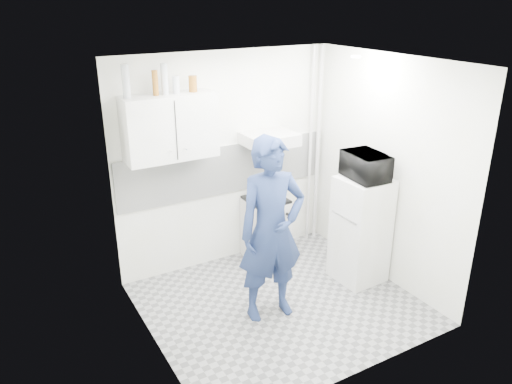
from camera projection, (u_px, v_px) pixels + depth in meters
floor at (280, 304)px, 5.48m from camera, size 2.80×2.80×0.00m
ceiling at (285, 62)px, 4.52m from camera, size 2.80×2.80×0.00m
wall_back at (227, 161)px, 6.01m from camera, size 2.80×0.00×2.80m
wall_left at (148, 224)px, 4.36m from camera, size 0.00×2.60×2.60m
wall_right at (386, 171)px, 5.65m from camera, size 0.00×2.60×2.60m
person at (272, 230)px, 4.99m from camera, size 0.76×0.54×1.94m
stove at (266, 229)px, 6.33m from camera, size 0.49×0.49×0.79m
fridge at (361, 230)px, 5.77m from camera, size 0.54×0.54×1.26m
stove_top at (266, 199)px, 6.18m from camera, size 0.47×0.47×0.03m
saucepan at (272, 193)px, 6.21m from camera, size 0.19×0.19×0.11m
microwave at (366, 166)px, 5.48m from camera, size 0.56×0.40×0.29m
bottle_a at (126, 81)px, 4.93m from camera, size 0.08×0.08×0.33m
bottle_c at (155, 83)px, 5.08m from camera, size 0.06×0.06×0.26m
bottle_d at (164, 79)px, 5.12m from camera, size 0.07×0.07×0.32m
canister_a at (176, 85)px, 5.20m from camera, size 0.07×0.07×0.18m
canister_b at (193, 84)px, 5.29m from camera, size 0.09×0.09×0.17m
upper_cabinet at (170, 127)px, 5.32m from camera, size 1.00×0.35×0.70m
range_hood at (269, 139)px, 5.92m from camera, size 0.60×0.50×0.14m
backsplash at (227, 169)px, 6.03m from camera, size 2.74×0.03×0.60m
pipe_a at (318, 147)px, 6.55m from camera, size 0.05×0.05×2.60m
pipe_b at (310, 148)px, 6.49m from camera, size 0.04×0.04×2.60m
ceiling_spot_fixture at (356, 57)px, 5.16m from camera, size 0.10×0.10×0.02m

